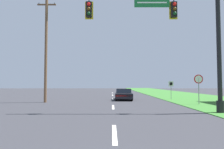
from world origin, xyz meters
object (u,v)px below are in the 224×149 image
object	(u,v)px
stop_sign	(198,83)
utility_pole_near	(45,47)
route_sign_post	(170,86)
car_ahead	(123,94)
signal_mast	(182,33)

from	to	relation	value
stop_sign	utility_pole_near	xyz separation A→B (m)	(-13.69, 1.97, 3.46)
stop_sign	route_sign_post	world-z (taller)	stop_sign
car_ahead	utility_pole_near	world-z (taller)	utility_pole_near
signal_mast	route_sign_post	world-z (taller)	signal_mast
stop_sign	route_sign_post	distance (m)	5.69
signal_mast	stop_sign	world-z (taller)	signal_mast
route_sign_post	utility_pole_near	bearing A→B (deg)	-164.24
car_ahead	route_sign_post	xyz separation A→B (m)	(5.39, 0.47, 0.92)
signal_mast	car_ahead	size ratio (longest dim) A/B	2.14
car_ahead	route_sign_post	bearing A→B (deg)	4.96
utility_pole_near	stop_sign	bearing A→B (deg)	-8.18
route_sign_post	car_ahead	bearing A→B (deg)	-175.04
signal_mast	utility_pole_near	size ratio (longest dim) A/B	0.90
stop_sign	route_sign_post	xyz separation A→B (m)	(-0.68, 5.64, -0.34)
signal_mast	stop_sign	distance (m)	6.58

